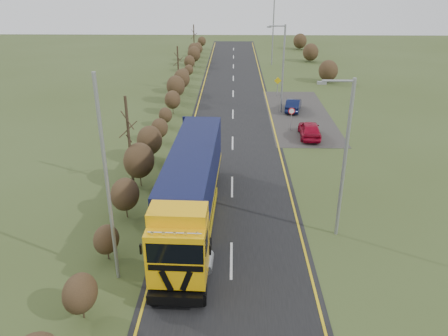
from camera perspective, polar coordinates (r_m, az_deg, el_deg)
ground at (r=25.11m, az=1.02°, el=-6.58°), size 160.00×160.00×0.00m
road at (r=34.08m, az=1.11°, el=2.07°), size 8.00×120.00×0.02m
layby at (r=43.99m, az=9.73°, el=6.88°), size 6.00×18.00×0.02m
lane_markings at (r=33.79m, az=1.11°, el=1.90°), size 7.52×116.00×0.01m
hedgerow at (r=32.10m, az=-9.66°, el=3.37°), size 2.24×102.04×6.05m
lorry at (r=23.70m, az=-4.30°, el=-2.30°), size 2.84×14.63×4.06m
car_red_hatchback at (r=37.69m, az=11.13°, el=4.94°), size 1.83×4.19×1.41m
car_blue_sedan at (r=44.97m, az=9.05°, el=8.13°), size 2.13×4.00×1.25m
streetlight_near at (r=22.39m, az=15.34°, el=1.73°), size 1.80×0.18×8.42m
streetlight_mid at (r=43.49m, az=7.60°, el=13.10°), size 1.80×0.18×8.44m
streetlight_far at (r=67.67m, az=6.33°, el=17.91°), size 2.14×0.20×10.09m
left_pole at (r=18.85m, az=-14.99°, el=-2.20°), size 0.16×0.16×9.46m
speed_sign at (r=38.85m, az=8.79°, el=6.85°), size 0.58×0.10×2.11m
warning_board at (r=50.50m, az=7.01°, el=10.82°), size 0.81×0.11×2.12m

